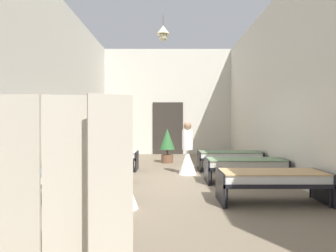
{
  "coord_description": "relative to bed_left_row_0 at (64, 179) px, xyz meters",
  "views": [
    {
      "loc": [
        0.01,
        -7.42,
        1.44
      ],
      "look_at": [
        0.0,
        0.07,
        1.37
      ],
      "focal_mm": 32.76,
      "sensor_mm": 36.0,
      "label": 1
    }
  ],
  "objects": [
    {
      "name": "nurse_mid_aisle",
      "position": [
        2.43,
        3.06,
        0.09
      ],
      "size": [
        0.52,
        0.52,
        1.49
      ],
      "rotation": [
        0.0,
        0.0,
        1.16
      ],
      "color": "white",
      "rests_on": "ground"
    },
    {
      "name": "room_shell",
      "position": [
        1.88,
        3.22,
        2.0
      ],
      "size": [
        6.25,
        13.77,
        4.88
      ],
      "color": "beige",
      "rests_on": "ground"
    },
    {
      "name": "bed_left_row_2",
      "position": [
        0.0,
        3.8,
        0.0
      ],
      "size": [
        1.9,
        0.84,
        0.57
      ],
      "color": "black",
      "rests_on": "ground"
    },
    {
      "name": "bed_left_row_1",
      "position": [
        0.0,
        1.9,
        0.0
      ],
      "size": [
        1.9,
        0.84,
        0.57
      ],
      "color": "black",
      "rests_on": "ground"
    },
    {
      "name": "ground_plane",
      "position": [
        1.88,
        1.9,
        -0.49
      ],
      "size": [
        6.45,
        14.17,
        0.1
      ],
      "primitive_type": "cube",
      "color": "#7A6B56"
    },
    {
      "name": "bed_right_row_2",
      "position": [
        3.75,
        3.8,
        0.0
      ],
      "size": [
        1.9,
        0.84,
        0.57
      ],
      "color": "black",
      "rests_on": "ground"
    },
    {
      "name": "potted_plant",
      "position": [
        1.85,
        5.57,
        0.29
      ],
      "size": [
        0.56,
        0.56,
        1.24
      ],
      "color": "brown",
      "rests_on": "ground"
    },
    {
      "name": "bed_left_row_0",
      "position": [
        0.0,
        0.0,
        0.0
      ],
      "size": [
        1.9,
        0.84,
        0.57
      ],
      "color": "black",
      "rests_on": "ground"
    },
    {
      "name": "bed_right_row_0",
      "position": [
        3.75,
        0.0,
        0.0
      ],
      "size": [
        1.9,
        0.84,
        0.57
      ],
      "color": "black",
      "rests_on": "ground"
    },
    {
      "name": "nurse_near_aisle",
      "position": [
        1.13,
        -0.38,
        0.09
      ],
      "size": [
        0.52,
        0.52,
        1.49
      ],
      "rotation": [
        0.0,
        0.0,
        1.9
      ],
      "color": "white",
      "rests_on": "ground"
    },
    {
      "name": "bed_right_row_1",
      "position": [
        3.75,
        1.9,
        0.0
      ],
      "size": [
        1.9,
        0.84,
        0.57
      ],
      "color": "black",
      "rests_on": "ground"
    },
    {
      "name": "privacy_screen",
      "position": [
        0.95,
        -2.76,
        0.41
      ],
      "size": [
        1.24,
        0.25,
        1.7
      ],
      "rotation": [
        0.0,
        0.0,
        0.24
      ],
      "color": "#BCB29E",
      "rests_on": "ground"
    }
  ]
}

